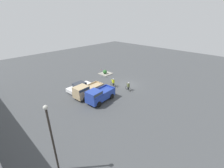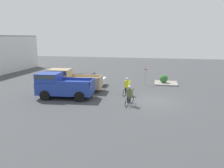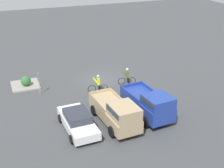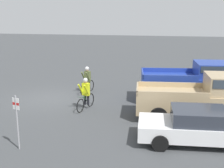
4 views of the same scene
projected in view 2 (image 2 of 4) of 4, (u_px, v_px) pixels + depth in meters
ground_plane at (153, 101)px, 18.97m from camera, size 80.00×80.00×0.00m
pickup_truck_0 at (61, 85)px, 19.70m from camera, size 2.62×5.14×2.28m
pickup_truck_1 at (70, 80)px, 22.45m from camera, size 2.41×5.58×2.21m
sedan_0 at (85, 79)px, 25.13m from camera, size 2.16×4.78×1.42m
cyclist_0 at (127, 86)px, 20.73m from camera, size 1.79×0.61×1.71m
cyclist_1 at (129, 95)px, 17.59m from camera, size 1.68×0.58×1.69m
fire_lane_sign at (145, 74)px, 25.15m from camera, size 0.11×0.29×2.14m
curb_island at (166, 83)px, 25.89m from camera, size 2.55×2.62×0.15m
shrub at (164, 79)px, 25.76m from camera, size 0.94×0.94×0.94m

